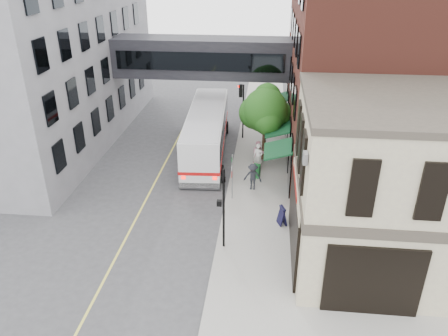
% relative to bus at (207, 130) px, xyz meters
% --- Properties ---
extents(ground, '(120.00, 120.00, 0.00)m').
position_rel_bus_xyz_m(ground, '(2.18, -14.08, -1.85)').
color(ground, '#38383A').
rests_on(ground, ground).
extents(sidewalk_main, '(4.00, 60.00, 0.15)m').
position_rel_bus_xyz_m(sidewalk_main, '(4.18, -0.08, -1.78)').
color(sidewalk_main, gray).
rests_on(sidewalk_main, ground).
extents(corner_building, '(10.19, 8.12, 8.45)m').
position_rel_bus_xyz_m(corner_building, '(11.15, -12.08, 2.36)').
color(corner_building, tan).
rests_on(corner_building, ground).
extents(brick_building, '(13.76, 18.00, 14.00)m').
position_rel_bus_xyz_m(brick_building, '(12.16, 0.92, 5.13)').
color(brick_building, '#53231A').
rests_on(brick_building, ground).
extents(opposite_building, '(14.00, 24.00, 14.00)m').
position_rel_bus_xyz_m(opposite_building, '(-14.82, 1.92, 5.15)').
color(opposite_building, slate).
rests_on(opposite_building, ground).
extents(skyway_bridge, '(14.00, 3.18, 3.00)m').
position_rel_bus_xyz_m(skyway_bridge, '(-0.82, 3.92, 4.65)').
color(skyway_bridge, black).
rests_on(skyway_bridge, ground).
extents(traffic_signal_near, '(0.44, 0.22, 4.60)m').
position_rel_bus_xyz_m(traffic_signal_near, '(2.55, -12.08, 1.13)').
color(traffic_signal_near, black).
rests_on(traffic_signal_near, sidewalk_main).
extents(traffic_signal_far, '(0.53, 0.28, 4.50)m').
position_rel_bus_xyz_m(traffic_signal_far, '(2.44, 2.92, 1.49)').
color(traffic_signal_far, black).
rests_on(traffic_signal_far, sidewalk_main).
extents(street_sign_pole, '(0.08, 0.75, 3.00)m').
position_rel_bus_xyz_m(street_sign_pole, '(2.57, -7.08, 0.08)').
color(street_sign_pole, gray).
rests_on(street_sign_pole, sidewalk_main).
extents(street_tree, '(3.80, 3.20, 5.60)m').
position_rel_bus_xyz_m(street_tree, '(4.37, -0.86, 2.06)').
color(street_tree, '#382619').
rests_on(street_tree, sidewalk_main).
extents(lane_marking, '(0.12, 40.00, 0.01)m').
position_rel_bus_xyz_m(lane_marking, '(-2.82, -4.08, -1.85)').
color(lane_marking, '#D8CC4C').
rests_on(lane_marking, ground).
extents(bus, '(3.53, 12.42, 3.31)m').
position_rel_bus_xyz_m(bus, '(0.00, 0.00, 0.00)').
color(bus, silver).
rests_on(bus, ground).
extents(pedestrian_a, '(0.83, 0.70, 1.94)m').
position_rel_bus_xyz_m(pedestrian_a, '(4.02, -2.87, -0.73)').
color(pedestrian_a, white).
rests_on(pedestrian_a, sidewalk_main).
extents(pedestrian_b, '(0.99, 0.81, 1.88)m').
position_rel_bus_xyz_m(pedestrian_b, '(4.04, -2.25, -0.76)').
color(pedestrian_b, pink).
rests_on(pedestrian_b, sidewalk_main).
extents(pedestrian_c, '(1.24, 0.81, 1.80)m').
position_rel_bus_xyz_m(pedestrian_c, '(3.79, -5.77, -0.80)').
color(pedestrian_c, '#202229').
rests_on(pedestrian_c, sidewalk_main).
extents(newspaper_box, '(0.57, 0.54, 0.95)m').
position_rel_bus_xyz_m(newspaper_box, '(3.97, -4.08, -1.23)').
color(newspaper_box, '#135623').
rests_on(newspaper_box, sidewalk_main).
extents(sandwich_board, '(0.59, 0.72, 1.10)m').
position_rel_bus_xyz_m(sandwich_board, '(5.63, -9.67, -1.15)').
color(sandwich_board, black).
rests_on(sandwich_board, sidewalk_main).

